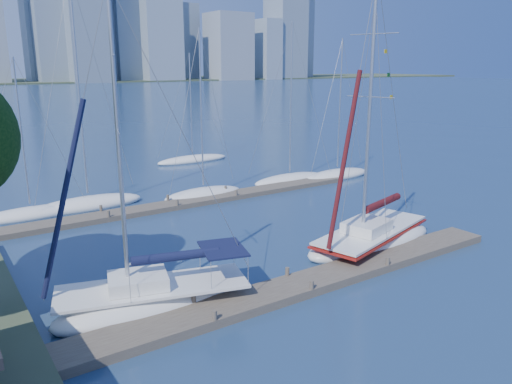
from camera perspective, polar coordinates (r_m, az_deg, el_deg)
ground at (r=23.79m, az=4.92°, el=-11.08°), size 700.00×700.00×0.00m
near_dock at (r=23.71m, az=4.93°, el=-10.65°), size 26.00×2.00×0.40m
far_dock at (r=37.53m, az=-8.12°, el=-1.26°), size 30.00×1.80×0.36m
sailboat_navy at (r=22.15m, az=-11.72°, el=-10.33°), size 9.12×5.11×13.84m
sailboat_maroon at (r=29.35m, az=13.10°, el=-3.98°), size 9.70×5.39×15.34m
bg_boat_0 at (r=37.65m, az=-24.31°, el=-2.29°), size 7.29×2.17×11.01m
bg_boat_1 at (r=38.53m, az=-18.58°, el=-1.25°), size 8.34×4.57×16.58m
bg_boat_2 at (r=39.65m, az=-6.01°, el=-0.21°), size 7.00×3.76×13.18m
bg_boat_4 at (r=44.75m, az=3.87°, el=1.51°), size 7.65×5.05×14.04m
bg_boat_5 at (r=46.88m, az=9.25°, el=1.96°), size 7.59×3.40×12.80m
bg_boat_7 at (r=54.38m, az=-7.25°, el=3.70°), size 8.20×2.41×11.69m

